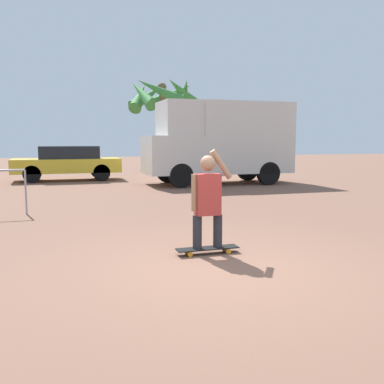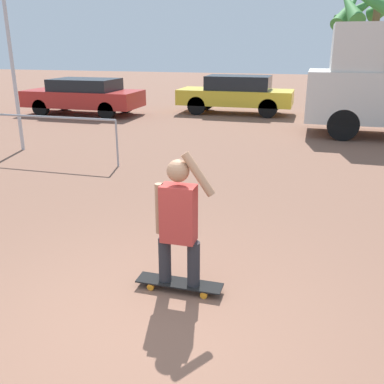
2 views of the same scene
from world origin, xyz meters
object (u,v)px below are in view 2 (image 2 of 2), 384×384
Objects in this scene: palm_tree_near_van at (376,6)px; skateboard at (179,283)px; person_skateboarder at (178,217)px; flagpole at (10,27)px; parked_car_red at (84,95)px; parked_car_yellow at (236,93)px.

skateboard is at bearing -101.18° from palm_tree_near_van.
person_skateboarder is 0.29× the size of palm_tree_near_van.
palm_tree_near_van is (3.54, 17.89, 4.16)m from skateboard.
palm_tree_near_van reaches higher than flagpole.
skateboard is 0.19× the size of flagpole.
parked_car_red is 0.86× the size of palm_tree_near_van.
person_skateboarder is 8.32m from flagpole.
skateboard is at bearing -56.54° from parked_car_red.
person_skateboarder is at bearing -42.35° from flagpole.
flagpole reaches higher than person_skateboarder.
palm_tree_near_van reaches higher than skateboard.
flagpole is at bearing -118.28° from parked_car_yellow.
parked_car_yellow reaches higher than skateboard.
person_skateboarder reaches higher than parked_car_red.
person_skateboarder is 0.34× the size of parked_car_yellow.
parked_car_red is at bearing 104.70° from flagpole.
skateboard is 0.22× the size of parked_car_yellow.
person_skateboarder reaches higher than parked_car_yellow.
flagpole is (-4.19, -7.78, 2.23)m from parked_car_yellow.
skateboard is 18.70m from palm_tree_near_van.
parked_car_yellow is 0.87× the size of flagpole.
parked_car_red is (-5.74, -1.85, -0.05)m from parked_car_yellow.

